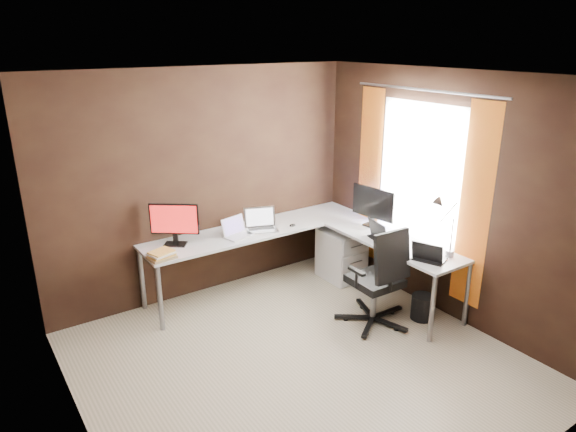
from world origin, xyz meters
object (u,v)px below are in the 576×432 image
Objects in this scene: drawer_pedestal at (341,254)px; office_chair at (377,296)px; monitor_left at (174,222)px; book_stack at (162,255)px; laptop_silver at (261,225)px; desk_lamp at (444,219)px; laptop_black_big at (382,236)px; monitor_right at (373,205)px; wastebasket at (422,307)px; laptop_white at (237,232)px; laptop_black_small at (428,256)px.

drawer_pedestal is 0.57× the size of office_chair.
monitor_left is 1.60× the size of book_stack.
desk_lamp is at bearing -36.32° from laptop_silver.
book_stack is 0.26× the size of office_chair.
drawer_pedestal is at bearing 8.42° from laptop_black_big.
monitor_right is (0.15, -0.34, 0.69)m from drawer_pedestal.
drawer_pedestal is 1.56m from desk_lamp.
office_chair is (1.51, -1.45, -0.67)m from monitor_left.
wastebasket is (0.07, -1.23, -0.17)m from drawer_pedestal.
laptop_silver reaches higher than wastebasket.
laptop_black_big is at bearing -94.03° from drawer_pedestal.
monitor_right is at bearing 84.79° from wastebasket.
drawer_pedestal is 0.99× the size of desk_lamp.
laptop_black_big reaches higher than wastebasket.
monitor_left is 2.18m from laptop_black_big.
laptop_silver is (-0.94, 0.31, 0.48)m from drawer_pedestal.
laptop_white is 0.90× the size of laptop_black_big.
drawer_pedestal is 1.07× the size of monitor_right.
laptop_silver is at bearing 30.60° from monitor_left.
drawer_pedestal is 1.42m from laptop_black_small.
laptop_black_big is (1.85, -1.13, -0.20)m from monitor_left.
monitor_left is 2.71m from wastebasket.
monitor_right is 1.04m from laptop_black_small.
laptop_silver is 1.35m from laptop_black_big.
monitor_right is at bearing 16.98° from monitor_left.
laptop_black_big reaches higher than drawer_pedestal.
laptop_silver is 1.98m from desk_lamp.
laptop_silver is 1.51m from office_chair.
laptop_white is at bearing 143.39° from desk_lamp.
desk_lamp is at bearing -3.04° from monitor_left.
laptop_white is 0.82× the size of laptop_silver.
monitor_right is 1.64× the size of laptop_white.
book_stack is at bearing 159.35° from desk_lamp.
wastebasket is at bearing 166.23° from monitor_right.
drawer_pedestal is at bearing 15.43° from monitor_right.
monitor_right reaches higher than wastebasket.
laptop_white is (-1.26, 0.28, 0.48)m from drawer_pedestal.
laptop_white is (-1.41, 0.62, -0.22)m from monitor_right.
laptop_black_small is at bearing 160.00° from monitor_right.
laptop_black_small is 0.59× the size of desk_lamp.
monitor_right is at bearing -16.12° from laptop_black_big.
drawer_pedestal reaches higher than wastebasket.
laptop_silver is 1.87m from laptop_black_small.
office_chair is at bearing -47.47° from laptop_silver.
drawer_pedestal is 0.86m from laptop_black_big.
laptop_white and laptop_black_small have the same top height.
monitor_left reaches higher than book_stack.
monitor_left is at bearing 60.98° from monitor_right.
laptop_silver is at bearing 7.02° from book_stack.
office_chair is at bearing -69.50° from laptop_white.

